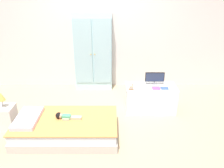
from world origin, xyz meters
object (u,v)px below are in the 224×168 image
object	(u,v)px
nightstand	(6,117)
tv_stand	(150,98)
table_lamp	(1,97)
rocking_horse_toy	(131,87)
book_purple	(156,88)
bed	(67,128)
doll	(64,116)
wardrobe	(93,52)
book_blue	(164,88)
tv_monitor	(155,78)

from	to	relation	value
nightstand	tv_stand	world-z (taller)	tv_stand
table_lamp	rocking_horse_toy	distance (m)	2.06
rocking_horse_toy	book_purple	distance (m)	0.43
bed	book_purple	size ratio (longest dim) A/B	11.26
doll	wardrobe	world-z (taller)	wardrobe
nightstand	wardrobe	bearing A→B (deg)	49.37
doll	book_blue	bearing A→B (deg)	21.35
nightstand	table_lamp	bearing A→B (deg)	90.00
bed	doll	world-z (taller)	doll
doll	book_blue	world-z (taller)	book_blue
table_lamp	tv_monitor	bearing A→B (deg)	14.13
nightstand	book_blue	distance (m)	2.65
doll	tv_stand	bearing A→B (deg)	27.35
book_purple	tv_stand	bearing A→B (deg)	124.83
tv_stand	rocking_horse_toy	xyz separation A→B (m)	(-0.36, -0.14, 0.29)
book_purple	table_lamp	bearing A→B (deg)	-169.61
nightstand	book_purple	distance (m)	2.51
tv_stand	book_blue	bearing A→B (deg)	-23.99
doll	bed	bearing A→B (deg)	-41.14
wardrobe	tv_monitor	world-z (taller)	wardrobe
rocking_horse_toy	nightstand	bearing A→B (deg)	-168.62
bed	nightstand	size ratio (longest dim) A/B	4.01
nightstand	book_purple	xyz separation A→B (m)	(2.45, 0.45, 0.30)
tv_stand	bed	bearing A→B (deg)	-151.01
tv_stand	wardrobe	bearing A→B (deg)	137.95
doll	wardrobe	bearing A→B (deg)	78.98
nightstand	tv_stand	distance (m)	2.44
bed	book_blue	xyz separation A→B (m)	(1.59, 0.67, 0.35)
doll	tv_stand	world-z (taller)	tv_stand
wardrobe	bed	bearing A→B (deg)	-99.65
doll	tv_monitor	size ratio (longest dim) A/B	1.17
doll	book_purple	size ratio (longest dim) A/B	2.90
wardrobe	tv_stand	xyz separation A→B (m)	(1.08, -0.97, -0.57)
bed	wardrobe	size ratio (longest dim) A/B	0.94
tv_stand	book_purple	world-z (taller)	book_purple
doll	tv_stand	size ratio (longest dim) A/B	0.45
bed	doll	distance (m)	0.19
bed	rocking_horse_toy	size ratio (longest dim) A/B	13.77
tv_monitor	book_purple	bearing A→B (deg)	-89.03
nightstand	tv_monitor	bearing A→B (deg)	14.13
doll	wardrobe	size ratio (longest dim) A/B	0.24
wardrobe	book_blue	size ratio (longest dim) A/B	12.84
nightstand	tv_monitor	size ratio (longest dim) A/B	1.13
wardrobe	tv_monitor	size ratio (longest dim) A/B	4.83
wardrobe	book_purple	size ratio (longest dim) A/B	12.01
table_lamp	wardrobe	distance (m)	2.02
doll	tv_monitor	world-z (taller)	tv_monitor
doll	tv_monitor	bearing A→B (deg)	28.53
tv_stand	rocking_horse_toy	size ratio (longest dim) A/B	7.96
wardrobe	book_blue	bearing A→B (deg)	-39.58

